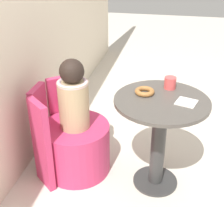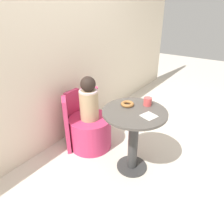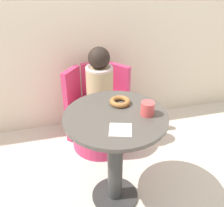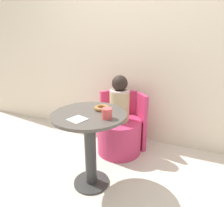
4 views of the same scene
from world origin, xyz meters
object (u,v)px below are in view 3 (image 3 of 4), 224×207
(round_table, at_px, (115,143))
(donut, at_px, (120,102))
(tub_chair, at_px, (101,126))
(cup, at_px, (148,109))
(child_figure, at_px, (100,80))

(round_table, bearing_deg, donut, 63.01)
(tub_chair, distance_m, donut, 0.75)
(donut, bearing_deg, cup, -52.91)
(cup, bearing_deg, child_figure, 102.85)
(round_table, relative_size, tub_chair, 1.37)
(round_table, height_order, cup, cup)
(tub_chair, xyz_separation_m, donut, (0.03, -0.52, 0.54))
(child_figure, bearing_deg, tub_chair, 180.00)
(round_table, distance_m, cup, 0.33)
(tub_chair, relative_size, donut, 3.85)
(round_table, bearing_deg, cup, -12.47)
(tub_chair, relative_size, child_figure, 0.98)
(round_table, xyz_separation_m, child_figure, (0.03, 0.64, 0.16))
(child_figure, distance_m, donut, 0.53)
(child_figure, xyz_separation_m, cup, (0.16, -0.69, 0.10))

